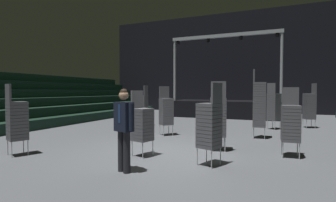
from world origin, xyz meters
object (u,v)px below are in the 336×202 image
Objects in this scene: chair_stack_rear_right at (142,123)px; chair_stack_mid_left at (259,104)px; chair_stack_mid_right at (142,106)px; chair_stack_front_right at (17,120)px; chair_stack_rear_centre at (209,124)px; man_with_tie at (124,125)px; chair_stack_aisle_right at (291,122)px; chair_stack_mid_centre at (309,106)px; chair_stack_aisle_left at (274,106)px; stage_riser at (227,108)px; chair_stack_rear_left at (218,116)px; chair_stack_front_left at (166,111)px.

chair_stack_mid_left is at bearing 161.77° from chair_stack_rear_right.
chair_stack_front_right is at bearing 175.35° from chair_stack_mid_right.
chair_stack_rear_centre is at bearing -14.06° from chair_stack_mid_left.
man_with_tie is at bearing 146.62° from chair_stack_rear_centre.
chair_stack_rear_right is 0.95× the size of chair_stack_aisle_right.
chair_stack_aisle_right is (3.27, 2.73, -0.09)m from man_with_tie.
chair_stack_mid_centre reaches higher than chair_stack_front_right.
chair_stack_front_right is 0.76× the size of chair_stack_mid_left.
chair_stack_mid_centre is at bearing 71.01° from chair_stack_front_right.
chair_stack_mid_centre is 6.29m from chair_stack_aisle_right.
chair_stack_rear_right is at bearing 43.70° from chair_stack_front_right.
chair_stack_mid_centre is 1.87m from chair_stack_aisle_left.
chair_stack_mid_left reaches higher than chair_stack_front_right.
chair_stack_aisle_left is at bearing 7.88° from chair_stack_rear_centre.
stage_riser is 5.74m from chair_stack_mid_centre.
chair_stack_aisle_right is (-1.05, -6.20, -0.13)m from chair_stack_mid_centre.
chair_stack_mid_centre is 1.14× the size of chair_stack_aisle_right.
chair_stack_aisle_right is at bearing -120.09° from man_with_tie.
chair_stack_rear_left is at bearing -3.74° from chair_stack_aisle_right.
chair_stack_mid_right is at bearing -90.67° from chair_stack_front_left.
chair_stack_aisle_left is at bearing 108.45° from chair_stack_mid_centre.
chair_stack_mid_centre is 8.23m from chair_stack_rear_centre.
chair_stack_front_left is 6.89m from chair_stack_mid_centre.
chair_stack_rear_left is (1.48, -9.84, 0.37)m from stage_riser.
chair_stack_rear_right is 1.83m from chair_stack_rear_centre.
chair_stack_rear_centre is at bearing 142.44° from chair_stack_mid_centre.
chair_stack_mid_left is (3.33, 0.72, 0.29)m from chair_stack_front_left.
chair_stack_rear_left is at bearing -133.07° from chair_stack_mid_right.
chair_stack_mid_left is 2.62m from chair_stack_aisle_left.
chair_stack_rear_left reaches higher than chair_stack_rear_centre.
chair_stack_aisle_left is at bearing 73.39° from chair_stack_front_right.
chair_stack_mid_left reaches higher than chair_stack_front_left.
stage_riser is at bearing -165.18° from chair_stack_rear_right.
chair_stack_aisle_right is (4.25, -1.80, -0.04)m from chair_stack_front_left.
chair_stack_front_right is 5.44m from chair_stack_rear_left.
chair_stack_mid_right is at bearing -106.52° from chair_stack_mid_left.
chair_stack_aisle_left is (0.46, 2.57, -0.21)m from chair_stack_mid_left.
chair_stack_front_left is at bearing -57.74° from man_with_tie.
chair_stack_rear_centre is at bearing 80.15° from chair_stack_front_left.
stage_riser is 3.71× the size of chair_stack_rear_centre.
chair_stack_front_right and chair_stack_rear_centre have the same top height.
man_with_tie is at bearing 19.92° from chair_stack_front_right.
man_with_tie is 0.93× the size of chair_stack_rear_centre.
chair_stack_front_right is at bearing -50.80° from chair_stack_mid_left.
man_with_tie is at bearing -131.34° from chair_stack_rear_left.
chair_stack_rear_centre is (2.51, -3.35, 0.00)m from chair_stack_front_left.
chair_stack_rear_right is (-0.21, -11.23, 0.24)m from stage_riser.
chair_stack_rear_right is at bearing -91.06° from stage_riser.
chair_stack_mid_left reaches higher than chair_stack_mid_right.
chair_stack_mid_right and chair_stack_rear_left have the same top height.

